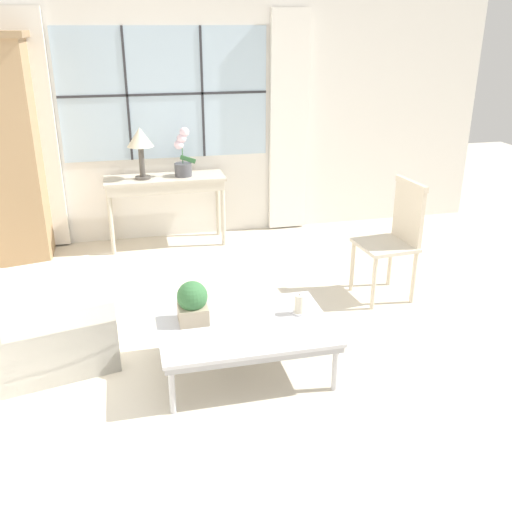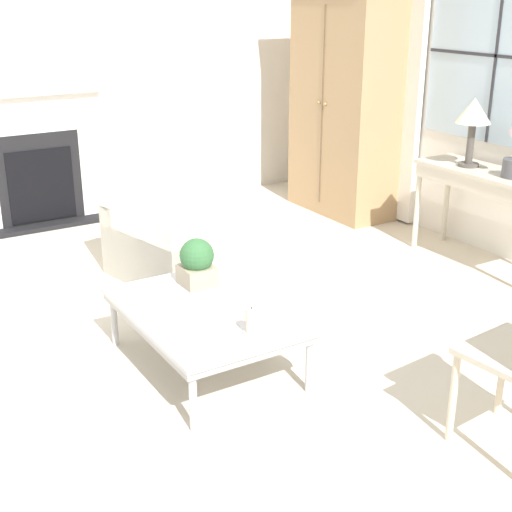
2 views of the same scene
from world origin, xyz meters
name	(u,v)px [view 1 (image 1 of 2)]	position (x,y,z in m)	size (l,w,h in m)	color
ground_plane	(218,387)	(0.00, 0.00, 0.00)	(14.00, 14.00, 0.00)	beige
wall_back_windowed	(166,110)	(0.00, 3.02, 1.39)	(7.20, 0.14, 2.80)	silver
console_table	(165,185)	(-0.08, 2.73, 0.65)	(1.24, 0.41, 0.74)	beige
table_lamp	(140,140)	(-0.30, 2.71, 1.14)	(0.27, 0.27, 0.52)	#4C4742
potted_orchid	(183,157)	(0.12, 2.73, 0.94)	(0.23, 0.18, 0.50)	#4C4C51
armchair_upholstered	(37,323)	(-1.17, 0.68, 0.26)	(1.04, 1.07, 0.79)	silver
side_chair_wooden	(396,233)	(1.72, 1.03, 0.58)	(0.48, 0.48, 1.02)	beige
coffee_table	(244,329)	(0.21, 0.15, 0.32)	(1.15, 0.79, 0.36)	#BCBCC1
potted_plant_small	(193,302)	(-0.11, 0.27, 0.51)	(0.20, 0.20, 0.29)	tan
pillar_candle	(299,305)	(0.61, 0.21, 0.43)	(0.09, 0.09, 0.15)	silver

